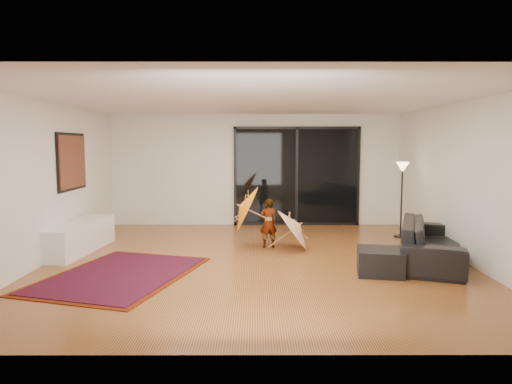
{
  "coord_description": "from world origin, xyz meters",
  "views": [
    {
      "loc": [
        -0.01,
        -7.61,
        1.98
      ],
      "look_at": [
        0.0,
        0.74,
        1.1
      ],
      "focal_mm": 32.0,
      "sensor_mm": 36.0,
      "label": 1
    }
  ],
  "objects_px": {
    "child": "(268,223)",
    "sofa": "(432,242)",
    "ottoman": "(380,262)",
    "media_console": "(80,237)"
  },
  "relations": [
    {
      "from": "child",
      "to": "ottoman",
      "type": "bearing_deg",
      "value": 117.77
    },
    {
      "from": "sofa",
      "to": "media_console",
      "type": "bearing_deg",
      "value": 102.75
    },
    {
      "from": "media_console",
      "to": "ottoman",
      "type": "distance_m",
      "value": 5.35
    },
    {
      "from": "child",
      "to": "sofa",
      "type": "bearing_deg",
      "value": 142.9
    },
    {
      "from": "ottoman",
      "to": "child",
      "type": "distance_m",
      "value": 2.47
    },
    {
      "from": "media_console",
      "to": "child",
      "type": "height_order",
      "value": "child"
    },
    {
      "from": "sofa",
      "to": "ottoman",
      "type": "xyz_separation_m",
      "value": [
        -1.05,
        -0.7,
        -0.16
      ]
    },
    {
      "from": "sofa",
      "to": "child",
      "type": "bearing_deg",
      "value": 87.54
    },
    {
      "from": "ottoman",
      "to": "sofa",
      "type": "bearing_deg",
      "value": 33.52
    },
    {
      "from": "media_console",
      "to": "ottoman",
      "type": "relative_size",
      "value": 2.97
    }
  ]
}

